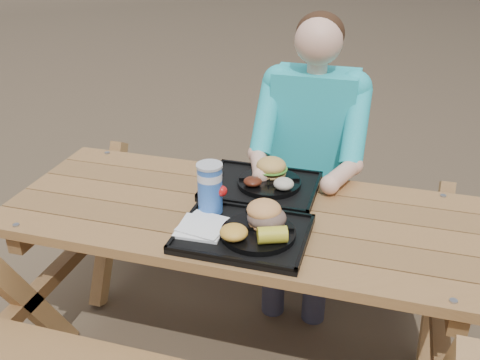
# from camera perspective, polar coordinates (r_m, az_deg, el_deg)

# --- Properties ---
(ground) EXTENTS (60.00, 60.00, 0.00)m
(ground) POSITION_cam_1_polar(r_m,az_deg,el_deg) (2.50, 0.00, -18.26)
(ground) COLOR #999999
(ground) RESTS_ON ground
(picnic_table) EXTENTS (1.80, 1.49, 0.75)m
(picnic_table) POSITION_cam_1_polar(r_m,az_deg,el_deg) (2.25, 0.00, -11.52)
(picnic_table) COLOR #999999
(picnic_table) RESTS_ON ground
(tray_near) EXTENTS (0.45, 0.35, 0.02)m
(tray_near) POSITION_cam_1_polar(r_m,az_deg,el_deg) (1.88, 0.35, -5.85)
(tray_near) COLOR black
(tray_near) RESTS_ON picnic_table
(tray_far) EXTENTS (0.45, 0.35, 0.02)m
(tray_far) POSITION_cam_1_polar(r_m,az_deg,el_deg) (2.19, 2.29, -0.76)
(tray_far) COLOR black
(tray_far) RESTS_ON picnic_table
(plate_near) EXTENTS (0.26, 0.26, 0.02)m
(plate_near) POSITION_cam_1_polar(r_m,az_deg,el_deg) (1.85, 1.95, -5.67)
(plate_near) COLOR black
(plate_near) RESTS_ON tray_near
(plate_far) EXTENTS (0.26, 0.26, 0.02)m
(plate_far) POSITION_cam_1_polar(r_m,az_deg,el_deg) (2.18, 3.13, -0.28)
(plate_far) COLOR black
(plate_far) RESTS_ON tray_far
(napkin_stack) EXTENTS (0.17, 0.17, 0.02)m
(napkin_stack) POSITION_cam_1_polar(r_m,az_deg,el_deg) (1.89, -4.16, -5.01)
(napkin_stack) COLOR white
(napkin_stack) RESTS_ON tray_near
(soda_cup) EXTENTS (0.09, 0.09, 0.18)m
(soda_cup) POSITION_cam_1_polar(r_m,az_deg,el_deg) (1.96, -3.22, -1.01)
(soda_cup) COLOR blue
(soda_cup) RESTS_ON tray_near
(condiment_bbq) EXTENTS (0.05, 0.05, 0.03)m
(condiment_bbq) POSITION_cam_1_polar(r_m,az_deg,el_deg) (1.97, 1.28, -3.40)
(condiment_bbq) COLOR black
(condiment_bbq) RESTS_ON tray_near
(condiment_mustard) EXTENTS (0.05, 0.05, 0.03)m
(condiment_mustard) POSITION_cam_1_polar(r_m,az_deg,el_deg) (1.96, 2.93, -3.48)
(condiment_mustard) COLOR gold
(condiment_mustard) RESTS_ON tray_near
(sandwich) EXTENTS (0.13, 0.13, 0.13)m
(sandwich) POSITION_cam_1_polar(r_m,az_deg,el_deg) (1.85, 2.89, -2.97)
(sandwich) COLOR #EA9952
(sandwich) RESTS_ON plate_near
(mac_cheese) EXTENTS (0.10, 0.10, 0.05)m
(mac_cheese) POSITION_cam_1_polar(r_m,az_deg,el_deg) (1.79, -0.67, -5.60)
(mac_cheese) COLOR gold
(mac_cheese) RESTS_ON plate_near
(corn_cob) EXTENTS (0.13, 0.13, 0.06)m
(corn_cob) POSITION_cam_1_polar(r_m,az_deg,el_deg) (1.77, 3.47, -5.87)
(corn_cob) COLOR yellow
(corn_cob) RESTS_ON plate_near
(cutlery_far) EXTENTS (0.06, 0.14, 0.01)m
(cutlery_far) POSITION_cam_1_polar(r_m,az_deg,el_deg) (2.23, -2.20, 0.12)
(cutlery_far) COLOR black
(cutlery_far) RESTS_ON tray_far
(burger) EXTENTS (0.13, 0.13, 0.11)m
(burger) POSITION_cam_1_polar(r_m,az_deg,el_deg) (2.20, 3.36, 1.92)
(burger) COLOR #E1A64F
(burger) RESTS_ON plate_far
(baked_beans) EXTENTS (0.07, 0.07, 0.03)m
(baked_beans) POSITION_cam_1_polar(r_m,az_deg,el_deg) (2.13, 1.36, -0.16)
(baked_beans) COLOR #501E10
(baked_beans) RESTS_ON plate_far
(potato_salad) EXTENTS (0.08, 0.08, 0.05)m
(potato_salad) POSITION_cam_1_polar(r_m,az_deg,el_deg) (2.11, 4.68, -0.41)
(potato_salad) COLOR beige
(potato_salad) RESTS_ON plate_far
(diner) EXTENTS (0.48, 0.84, 1.28)m
(diner) POSITION_cam_1_polar(r_m,az_deg,el_deg) (2.62, 7.51, 0.96)
(diner) COLOR #19B59E
(diner) RESTS_ON ground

